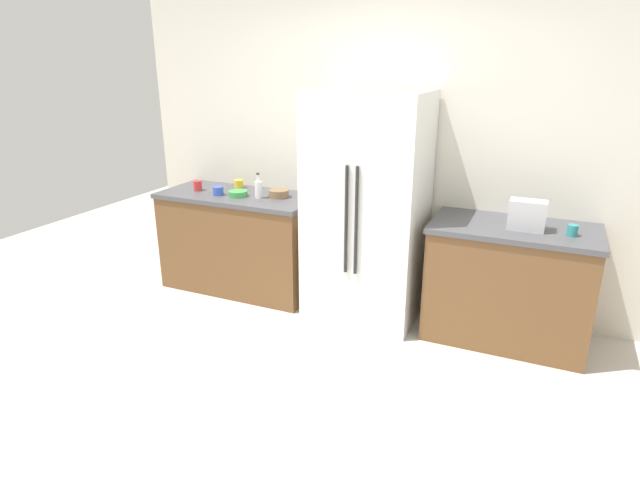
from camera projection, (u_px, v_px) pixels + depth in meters
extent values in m
plane|color=beige|center=(293.00, 400.00, 3.37)|extent=(9.29, 9.29, 0.00)
cube|color=silver|center=(385.00, 142.00, 4.45)|extent=(4.64, 0.10, 2.79)
cube|color=brown|center=(241.00, 243.00, 4.91)|extent=(1.41, 0.64, 0.87)
cube|color=#4C4C51|center=(238.00, 196.00, 4.77)|extent=(1.44, 0.67, 0.04)
cube|color=brown|center=(508.00, 286.00, 4.00)|extent=(1.16, 0.64, 0.87)
cube|color=#4C4C51|center=(515.00, 229.00, 3.85)|extent=(1.19, 0.67, 0.04)
cube|color=white|center=(367.00, 209.00, 4.24)|extent=(0.89, 0.71, 1.85)
cylinder|color=#262628|center=(346.00, 220.00, 3.93)|extent=(0.02, 0.02, 0.83)
cylinder|color=#262628|center=(356.00, 222.00, 3.90)|extent=(0.02, 0.02, 0.83)
cube|color=silver|center=(527.00, 215.00, 3.73)|extent=(0.25, 0.14, 0.21)
cylinder|color=white|center=(258.00, 190.00, 4.59)|extent=(0.06, 0.06, 0.15)
cylinder|color=white|center=(258.00, 178.00, 4.56)|extent=(0.02, 0.02, 0.06)
cylinder|color=#333338|center=(258.00, 174.00, 4.54)|extent=(0.03, 0.03, 0.02)
cylinder|color=blue|center=(218.00, 191.00, 4.70)|extent=(0.09, 0.09, 0.08)
cylinder|color=red|center=(198.00, 186.00, 4.86)|extent=(0.08, 0.08, 0.09)
cylinder|color=teal|center=(573.00, 230.00, 3.62)|extent=(0.07, 0.07, 0.08)
cylinder|color=yellow|center=(239.00, 184.00, 4.97)|extent=(0.09, 0.09, 0.08)
cylinder|color=green|center=(238.00, 194.00, 4.67)|extent=(0.17, 0.17, 0.05)
cylinder|color=brown|center=(279.00, 193.00, 4.63)|extent=(0.18, 0.18, 0.07)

